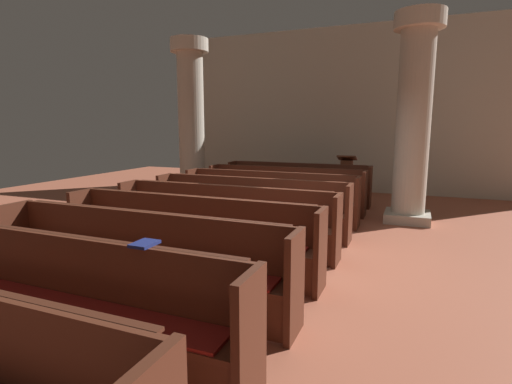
% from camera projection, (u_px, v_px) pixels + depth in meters
% --- Properties ---
extents(ground_plane, '(19.20, 19.20, 0.00)m').
position_uv_depth(ground_plane, '(282.00, 254.00, 5.65)').
color(ground_plane, '#AD5B42').
extents(back_wall, '(10.00, 0.16, 4.50)m').
position_uv_depth(back_wall, '(352.00, 110.00, 10.84)').
color(back_wall, beige).
rests_on(back_wall, ground).
extents(pew_row_0, '(3.44, 0.47, 0.94)m').
position_uv_depth(pew_row_0, '(297.00, 182.00, 9.40)').
color(pew_row_0, '#562819').
rests_on(pew_row_0, ground).
extents(pew_row_1, '(3.44, 0.46, 0.94)m').
position_uv_depth(pew_row_1, '(284.00, 188.00, 8.50)').
color(pew_row_1, '#562819').
rests_on(pew_row_1, ground).
extents(pew_row_2, '(3.44, 0.46, 0.94)m').
position_uv_depth(pew_row_2, '(269.00, 195.00, 7.60)').
color(pew_row_2, '#562819').
rests_on(pew_row_2, ground).
extents(pew_row_3, '(3.44, 0.47, 0.94)m').
position_uv_depth(pew_row_3, '(249.00, 205.00, 6.70)').
color(pew_row_3, '#562819').
rests_on(pew_row_3, ground).
extents(pew_row_4, '(3.44, 0.46, 0.94)m').
position_uv_depth(pew_row_4, '(223.00, 217.00, 5.80)').
color(pew_row_4, '#562819').
rests_on(pew_row_4, ground).
extents(pew_row_5, '(3.44, 0.46, 0.94)m').
position_uv_depth(pew_row_5, '(187.00, 233.00, 4.90)').
color(pew_row_5, '#562819').
rests_on(pew_row_5, ground).
extents(pew_row_6, '(3.44, 0.47, 0.94)m').
position_uv_depth(pew_row_6, '(136.00, 258.00, 4.00)').
color(pew_row_6, '#562819').
rests_on(pew_row_6, ground).
extents(pew_row_7, '(3.44, 0.46, 0.94)m').
position_uv_depth(pew_row_7, '(54.00, 296.00, 3.10)').
color(pew_row_7, '#562819').
rests_on(pew_row_7, ground).
extents(pillar_aisle_side, '(0.89, 0.89, 3.84)m').
position_uv_depth(pillar_aisle_side, '(414.00, 117.00, 7.25)').
color(pillar_aisle_side, '#B6AD9A').
rests_on(pillar_aisle_side, ground).
extents(pillar_far_side, '(0.89, 0.89, 3.84)m').
position_uv_depth(pillar_far_side, '(191.00, 119.00, 9.43)').
color(pillar_far_side, '#B6AD9A').
rests_on(pillar_far_side, ground).
extents(lectern, '(0.48, 0.45, 1.08)m').
position_uv_depth(lectern, '(346.00, 179.00, 10.23)').
color(lectern, '#562B1A').
rests_on(lectern, ground).
extents(hymn_book, '(0.15, 0.20, 0.02)m').
position_uv_depth(hymn_book, '(144.00, 244.00, 2.91)').
color(hymn_book, navy).
rests_on(hymn_book, pew_row_7).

